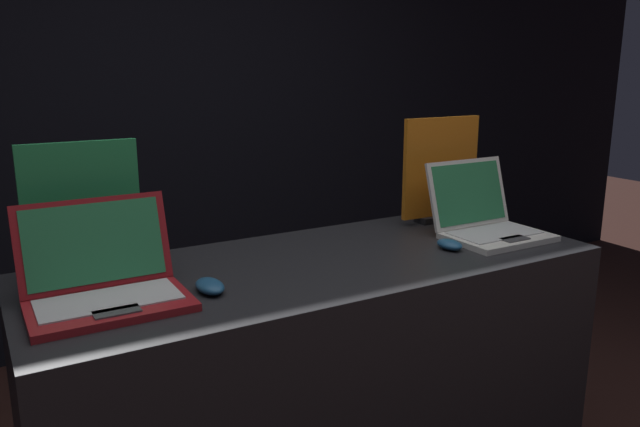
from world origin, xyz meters
name	(u,v)px	position (x,y,z in m)	size (l,w,h in m)	color
wall_back	(150,93)	(0.00, 2.21, 1.40)	(8.00, 0.05, 2.80)	black
display_counter	(320,399)	(0.00, 0.35, 0.48)	(1.77, 0.69, 0.96)	black
laptop_front	(104,280)	(-0.65, 0.32, 1.02)	(0.39, 0.31, 0.25)	maroon
mouse_front	(210,286)	(-0.39, 0.25, 0.98)	(0.07, 0.12, 0.03)	navy
promo_stand_front	(83,214)	(-0.65, 0.56, 1.14)	(0.32, 0.07, 0.39)	black
laptop_back	(486,219)	(0.65, 0.30, 1.02)	(0.35, 0.33, 0.26)	silver
mouse_back	(450,244)	(0.43, 0.24, 0.98)	(0.07, 0.10, 0.03)	navy
promo_stand_back	(441,172)	(0.65, 0.55, 1.15)	(0.35, 0.07, 0.40)	black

